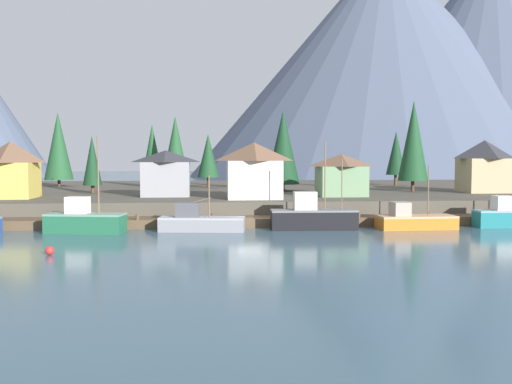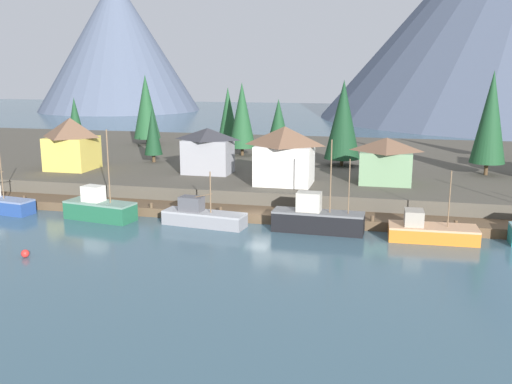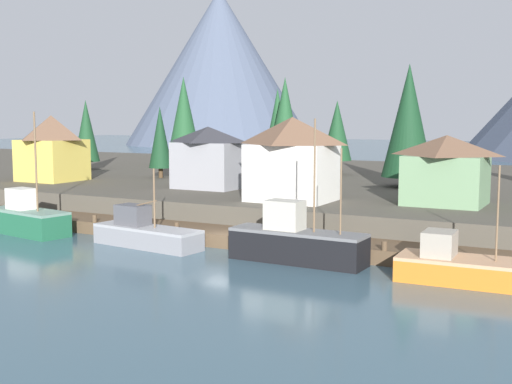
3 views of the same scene
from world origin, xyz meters
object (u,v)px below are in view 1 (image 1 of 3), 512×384
house_green (341,175)px  conifer_mid_right (208,156)px  conifer_far_left (283,147)px  conifer_far_right (175,148)px  fishing_boat_orange (414,220)px  conifer_mid_left (413,141)px  fishing_boat_green (85,221)px  fishing_boat_black (313,217)px  house_grey (166,173)px  house_white (254,170)px  house_tan (484,166)px  conifer_near_left (152,150)px  channel_buoy (50,251)px  conifer_back_right (92,161)px  conifer_near_right (58,146)px  house_yellow (11,169)px  conifer_back_left (396,153)px  fishing_boat_grey (200,222)px

house_green → conifer_mid_right: size_ratio=0.72×
conifer_far_left → conifer_far_right: size_ratio=1.05×
fishing_boat_orange → conifer_mid_left: (8.27, 23.32, 9.08)m
fishing_boat_green → fishing_boat_black: size_ratio=1.05×
fishing_boat_black → house_grey: (-16.55, 15.71, 4.21)m
house_white → house_tan: (34.06, 9.11, 0.30)m
conifer_near_left → channel_buoy: (-3.16, -52.68, -8.37)m
fishing_boat_black → conifer_back_right: conifer_back_right is taller
conifer_back_right → channel_buoy: size_ratio=11.56×
fishing_boat_black → house_tan: house_tan is taller
conifer_mid_left → conifer_far_right: size_ratio=1.16×
house_white → conifer_near_right: size_ratio=0.55×
house_tan → conifer_near_left: size_ratio=0.71×
fishing_boat_orange → conifer_back_right: size_ratio=1.03×
conifer_near_left → conifer_far_right: bearing=-57.6°
house_white → channel_buoy: house_white is taller
house_tan → channel_buoy: bearing=-147.1°
house_yellow → fishing_boat_orange: bearing=-17.6°
conifer_back_left → conifer_far_right: conifer_far_right is taller
conifer_mid_left → conifer_mid_right: size_ratio=1.51×
house_white → conifer_far_left: 16.37m
house_tan → conifer_near_left: conifer_near_left is taller
house_tan → conifer_back_left: bearing=109.5°
fishing_boat_orange → house_tan: 27.62m
fishing_boat_black → house_white: (-5.38, 10.94, 4.70)m
fishing_boat_black → house_yellow: size_ratio=1.32×
fishing_boat_green → house_green: (30.02, 15.17, 4.08)m
house_green → conifer_back_left: bearing=57.8°
conifer_mid_left → conifer_mid_right: (-30.20, 12.88, -2.23)m
house_tan → conifer_mid_left: size_ratio=0.56×
fishing_boat_grey → channel_buoy: bearing=-124.1°
conifer_near_right → conifer_far_left: (36.72, -15.03, -0.34)m
house_yellow → conifer_far_left: conifer_far_left is taller
fishing_boat_green → house_yellow: size_ratio=1.39×
house_white → conifer_mid_right: conifer_mid_right is taller
fishing_boat_grey → house_yellow: bearing=155.2°
conifer_mid_left → channel_buoy: bearing=-139.4°
fishing_boat_green → house_tan: size_ratio=1.31×
conifer_mid_right → conifer_far_left: bearing=-41.1°
conifer_back_right → conifer_far_right: (11.10, 9.56, 1.82)m
conifer_back_left → conifer_far_right: size_ratio=0.83×
conifer_near_right → conifer_far_right: 22.17m
conifer_mid_right → conifer_far_right: size_ratio=0.77×
conifer_near_left → conifer_near_right: bearing=172.5°
conifer_near_right → house_tan: bearing=-17.9°
conifer_back_right → conifer_far_left: conifer_far_left is taller
conifer_near_right → conifer_mid_left: conifer_mid_left is taller
fishing_boat_green → fishing_boat_black: (23.61, 0.67, 0.11)m
conifer_mid_right → house_yellow: bearing=-139.0°
house_white → house_tan: bearing=15.0°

